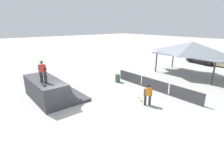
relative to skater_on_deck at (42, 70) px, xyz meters
name	(u,v)px	position (x,y,z in m)	size (l,w,h in m)	color
ground_plane	(68,110)	(2.02, 0.81, -2.75)	(160.00, 160.00, 0.00)	#A3A09B
quarter_pipe_ramp	(50,90)	(-0.75, 0.60, -1.96)	(5.12, 3.75, 1.78)	#38383D
skater_on_deck	(42,70)	(0.00, 0.00, 0.00)	(0.67, 0.55, 1.69)	#2D2D33
skateboard_on_deck	(44,84)	(0.65, -0.23, -0.91)	(0.84, 0.29, 0.09)	blue
bystander_walking	(148,93)	(5.22, 5.97, -1.75)	(0.46, 0.61, 1.70)	#2D2D33
skateboard_on_ground	(140,99)	(4.17, 6.32, -2.69)	(0.76, 0.59, 0.09)	red
barrier_fence	(154,85)	(3.48, 9.03, -2.22)	(9.42, 0.12, 1.05)	#3D3D42
pavilion_shelter	(192,49)	(2.87, 16.68, 0.47)	(8.29, 4.58, 4.03)	#2D2D33
trash_bin	(118,78)	(-0.56, 7.96, -2.32)	(0.52, 0.52, 0.85)	#385B3D
parked_car_black	(201,60)	(0.81, 24.45, -2.15)	(4.51, 2.49, 1.27)	black
parked_car_tan	(224,63)	(3.97, 24.65, -2.14)	(4.60, 1.95, 1.27)	tan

